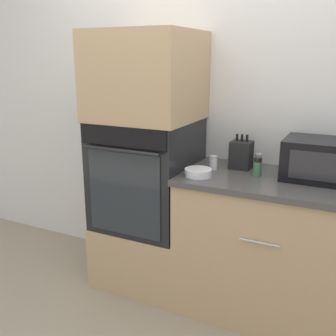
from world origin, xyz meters
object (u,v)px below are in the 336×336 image
Objects in this scene: wall_oven at (147,173)px; microwave at (323,160)px; condiment_jar_far at (258,161)px; bowl at (198,172)px; condiment_jar_near at (213,163)px; condiment_jar_mid at (257,167)px; knife_block at (241,155)px.

wall_oven is 1.69× the size of microwave.
condiment_jar_far is at bearing 166.94° from microwave.
wall_oven is 8.12× the size of condiment_jar_far.
bowl is (-0.66, -0.25, -0.09)m from microwave.
condiment_jar_near is (-0.63, -0.08, -0.07)m from microwave.
wall_oven is 1.12m from microwave.
condiment_jar_far is at bearing 102.06° from condiment_jar_mid.
bowl is 0.18m from condiment_jar_near.
condiment_jar_near is at bearing -145.47° from condiment_jar_far.
microwave is (1.10, 0.10, 0.20)m from wall_oven.
microwave is 2.68× the size of bowl.
bowl is at bearing -99.97° from condiment_jar_near.
knife_block is (-0.48, 0.03, -0.03)m from microwave.
wall_oven is at bearing -174.56° from microwave.
condiment_jar_mid is (0.31, 0.15, 0.03)m from bowl.
microwave is at bearing 5.44° from wall_oven.
bowl is at bearing -128.55° from condiment_jar_far.
condiment_jar_near is 0.77× the size of condiment_jar_mid.
condiment_jar_mid reaches higher than bowl.
microwave is at bearing 20.89° from bowl.
condiment_jar_far is (-0.04, 0.19, -0.01)m from condiment_jar_mid.
bowl is 0.44m from condiment_jar_far.
knife_block reaches higher than bowl.
knife_block reaches higher than condiment_jar_far.
microwave is 3.82× the size of condiment_jar_mid.
wall_oven is at bearing 161.03° from bowl.
condiment_jar_mid is 0.20m from condiment_jar_far.
condiment_jar_mid is at bearing -163.95° from microwave.
condiment_jar_mid is (0.14, -0.13, -0.03)m from knife_block.
microwave is at bearing -13.06° from condiment_jar_far.
wall_oven is 3.34× the size of knife_block.
knife_block is at bearing -146.13° from condiment_jar_far.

